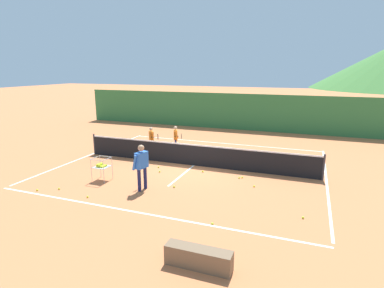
{
  "coord_description": "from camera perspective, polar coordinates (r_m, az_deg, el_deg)",
  "views": [
    {
      "loc": [
        4.69,
        -12.61,
        4.26
      ],
      "look_at": [
        -0.09,
        -0.01,
        0.99
      ],
      "focal_mm": 29.34,
      "sensor_mm": 36.0,
      "label": 1
    }
  ],
  "objects": [
    {
      "name": "ground_plane",
      "position": [
        14.11,
        0.34,
        -3.92
      ],
      "size": [
        120.0,
        120.0,
        0.0
      ],
      "primitive_type": "plane",
      "color": "#C67042"
    },
    {
      "name": "line_baseline_near",
      "position": [
        9.89,
        -10.12,
        -12.08
      ],
      "size": [
        11.01,
        0.08,
        0.01
      ],
      "primitive_type": "cube",
      "color": "white",
      "rests_on": "ground"
    },
    {
      "name": "line_baseline_far",
      "position": [
        18.33,
        5.36,
        0.16
      ],
      "size": [
        11.01,
        0.08,
        0.01
      ],
      "primitive_type": "cube",
      "color": "white",
      "rests_on": "ground"
    },
    {
      "name": "line_sideline_west",
      "position": [
        16.77,
        -17.59,
        -1.71
      ],
      "size": [
        0.08,
        9.61,
        0.01
      ],
      "primitive_type": "cube",
      "color": "white",
      "rests_on": "ground"
    },
    {
      "name": "line_sideline_east",
      "position": [
        13.33,
        23.24,
        -6.12
      ],
      "size": [
        0.08,
        9.61,
        0.01
      ],
      "primitive_type": "cube",
      "color": "white",
      "rests_on": "ground"
    },
    {
      "name": "line_service_center",
      "position": [
        14.11,
        0.34,
        -3.9
      ],
      "size": [
        0.08,
        5.47,
        0.01
      ],
      "primitive_type": "cube",
      "color": "white",
      "rests_on": "ground"
    },
    {
      "name": "tennis_net",
      "position": [
        13.97,
        0.34,
        -1.96
      ],
      "size": [
        10.8,
        0.08,
        1.05
      ],
      "color": "#333338",
      "rests_on": "ground"
    },
    {
      "name": "instructor",
      "position": [
        11.21,
        -9.16,
        -3.44
      ],
      "size": [
        0.44,
        0.81,
        1.66
      ],
      "color": "#191E4C",
      "rests_on": "ground"
    },
    {
      "name": "student_0",
      "position": [
        16.2,
        -7.37,
        1.2
      ],
      "size": [
        0.67,
        0.52,
        1.33
      ],
      "color": "black",
      "rests_on": "ground"
    },
    {
      "name": "student_1",
      "position": [
        16.24,
        -2.96,
        1.38
      ],
      "size": [
        0.6,
        0.56,
        1.35
      ],
      "color": "navy",
      "rests_on": "ground"
    },
    {
      "name": "ball_cart",
      "position": [
        12.63,
        -16.17,
        -3.79
      ],
      "size": [
        0.58,
        0.58,
        0.9
      ],
      "color": "#B7B7BC",
      "rests_on": "ground"
    },
    {
      "name": "tennis_ball_0",
      "position": [
        11.84,
        11.23,
        -7.52
      ],
      "size": [
        0.07,
        0.07,
        0.07
      ],
      "primitive_type": "sphere",
      "color": "yellow",
      "rests_on": "ground"
    },
    {
      "name": "tennis_ball_1",
      "position": [
        11.59,
        -3.27,
        -7.75
      ],
      "size": [
        0.07,
        0.07,
        0.07
      ],
      "primitive_type": "sphere",
      "color": "yellow",
      "rests_on": "ground"
    },
    {
      "name": "tennis_ball_2",
      "position": [
        12.56,
        -26.33,
        -7.5
      ],
      "size": [
        0.07,
        0.07,
        0.07
      ],
      "primitive_type": "sphere",
      "color": "yellow",
      "rests_on": "ground"
    },
    {
      "name": "tennis_ball_3",
      "position": [
        9.04,
        3.73,
        -14.23
      ],
      "size": [
        0.07,
        0.07,
        0.07
      ],
      "primitive_type": "sphere",
      "color": "yellow",
      "rests_on": "ground"
    },
    {
      "name": "tennis_ball_4",
      "position": [
        13.22,
        1.97,
        -5.0
      ],
      "size": [
        0.07,
        0.07,
        0.07
      ],
      "primitive_type": "sphere",
      "color": "yellow",
      "rests_on": "ground"
    },
    {
      "name": "tennis_ball_5",
      "position": [
        13.86,
        -6.12,
        -4.17
      ],
      "size": [
        0.07,
        0.07,
        0.07
      ],
      "primitive_type": "sphere",
      "color": "yellow",
      "rests_on": "ground"
    },
    {
      "name": "tennis_ball_6",
      "position": [
        13.27,
        -5.9,
        -4.99
      ],
      "size": [
        0.07,
        0.07,
        0.07
      ],
      "primitive_type": "sphere",
      "color": "yellow",
      "rests_on": "ground"
    },
    {
      "name": "tennis_ball_7",
      "position": [
        12.35,
        -23.02,
        -7.49
      ],
      "size": [
        0.07,
        0.07,
        0.07
      ],
      "primitive_type": "sphere",
      "color": "yellow",
      "rests_on": "ground"
    },
    {
      "name": "tennis_ball_8",
      "position": [
        12.68,
        9.1,
        -6.0
      ],
      "size": [
        0.07,
        0.07,
        0.07
      ],
      "primitive_type": "sphere",
      "color": "yellow",
      "rests_on": "ground"
    },
    {
      "name": "tennis_ball_9",
      "position": [
        11.29,
        -18.46,
        -9.07
      ],
      "size": [
        0.07,
        0.07,
        0.07
      ],
      "primitive_type": "sphere",
      "color": "yellow",
      "rests_on": "ground"
    },
    {
      "name": "tennis_ball_10",
      "position": [
        9.89,
        19.53,
        -12.48
      ],
      "size": [
        0.07,
        0.07,
        0.07
      ],
      "primitive_type": "sphere",
      "color": "yellow",
      "rests_on": "ground"
    },
    {
      "name": "tennis_ball_11",
      "position": [
        12.6,
        8.58,
        -6.1
      ],
      "size": [
        0.07,
        0.07,
        0.07
      ],
      "primitive_type": "sphere",
      "color": "yellow",
      "rests_on": "ground"
    },
    {
      "name": "windscreen_fence",
      "position": [
        22.35,
        8.5,
        5.81
      ],
      "size": [
        24.23,
        0.08,
        2.54
      ],
      "primitive_type": "cube",
      "color": "#33753D",
      "rests_on": "ground"
    },
    {
      "name": "courtside_bench",
      "position": [
        7.28,
        1.18,
        -19.96
      ],
      "size": [
        1.5,
        0.36,
        0.46
      ],
      "primitive_type": "cube",
      "color": "brown",
      "rests_on": "ground"
    }
  ]
}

